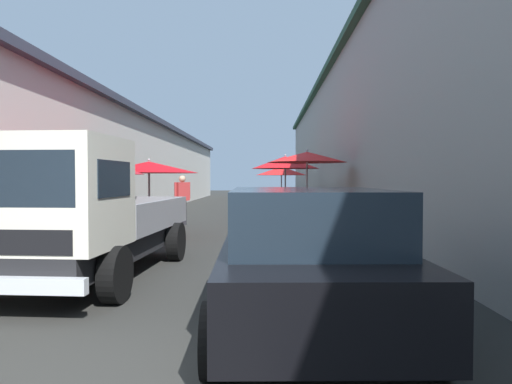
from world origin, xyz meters
The scene contains 13 objects.
ground centered at (13.50, 0.00, 0.00)m, with size 90.00×90.00×0.00m, color #282826.
building_left_whitewash centered at (15.75, 7.47, 2.22)m, with size 49.80×7.50×4.42m.
building_right_concrete centered at (15.75, -7.47, 3.19)m, with size 49.80×7.50×6.35m.
fruit_stall_far_right centered at (14.31, -2.01, 1.93)m, with size 2.49×2.49×2.46m.
fruit_stall_far_left centered at (11.71, -2.57, 1.92)m, with size 2.48×2.48×2.47m.
fruit_stall_near_left centered at (9.38, 1.83, 1.57)m, with size 2.64×2.64×2.09m.
fruit_stall_near_right centered at (19.70, -2.01, 1.65)m, with size 2.47×2.47×2.22m.
fruit_stall_mid_lane centered at (6.56, 2.44, 1.61)m, with size 2.40×2.40×2.14m.
hatchback_car centered at (1.88, -1.71, 0.74)m, with size 3.96×2.03×1.45m.
delivery_truck centered at (3.46, 1.43, 1.04)m, with size 5.00×2.17×2.08m.
vendor_by_crates centered at (12.58, 1.53, 0.96)m, with size 0.52×0.46×1.66m.
parked_scooter centered at (8.63, -1.69, 0.45)m, with size 1.69×0.48×1.14m.
plastic_stool centered at (14.09, -3.30, 0.33)m, with size 0.30×0.30×0.43m.
Camera 1 is at (-3.03, -1.29, 1.56)m, focal length 32.89 mm.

